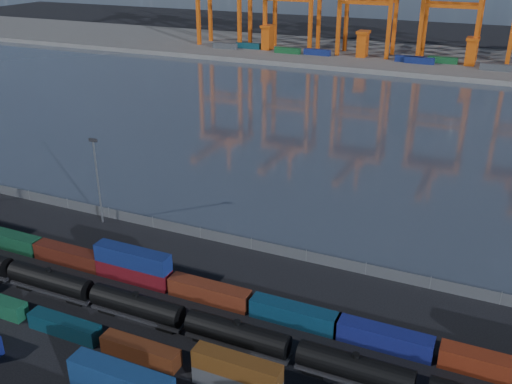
% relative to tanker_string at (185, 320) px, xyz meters
% --- Properties ---
extents(ground, '(700.00, 700.00, 0.00)m').
position_rel_tanker_string_xyz_m(ground, '(-1.49, -3.39, -2.24)').
color(ground, black).
rests_on(ground, ground).
extents(harbor_water, '(700.00, 700.00, 0.00)m').
position_rel_tanker_string_xyz_m(harbor_water, '(-1.49, 101.61, -2.23)').
color(harbor_water, '#323B49').
rests_on(harbor_water, ground).
extents(far_quay, '(700.00, 70.00, 2.00)m').
position_rel_tanker_string_xyz_m(far_quay, '(-1.49, 206.61, -1.24)').
color(far_quay, '#514F4C').
rests_on(far_quay, ground).
extents(container_row_south, '(139.93, 2.60, 5.55)m').
position_rel_tanker_string_xyz_m(container_row_south, '(-7.38, -14.36, 0.00)').
color(container_row_south, '#44484A').
rests_on(container_row_south, ground).
extents(container_row_mid, '(140.16, 2.23, 4.74)m').
position_rel_tanker_string_xyz_m(container_row_mid, '(-19.49, -6.65, -0.66)').
color(container_row_mid, '#3F4144').
rests_on(container_row_mid, ground).
extents(container_row_north, '(142.54, 2.59, 5.52)m').
position_rel_tanker_string_xyz_m(container_row_north, '(-12.14, 8.20, -0.27)').
color(container_row_north, navy).
rests_on(container_row_north, ground).
extents(tanker_string, '(123.02, 3.12, 4.46)m').
position_rel_tanker_string_xyz_m(tanker_string, '(0.00, 0.00, 0.00)').
color(tanker_string, black).
rests_on(tanker_string, ground).
extents(waterfront_fence, '(160.12, 0.12, 2.20)m').
position_rel_tanker_string_xyz_m(waterfront_fence, '(-1.49, 24.61, -1.23)').
color(waterfront_fence, '#595B5E').
rests_on(waterfront_fence, ground).
extents(yard_light_mast, '(1.60, 0.40, 16.60)m').
position_rel_tanker_string_xyz_m(yard_light_mast, '(-31.49, 22.61, 7.06)').
color(yard_light_mast, slate).
rests_on(yard_light_mast, ground).
extents(quay_containers, '(172.58, 10.99, 2.60)m').
position_rel_tanker_string_xyz_m(quay_containers, '(-12.49, 192.07, 1.06)').
color(quay_containers, navy).
rests_on(quay_containers, far_quay).
extents(straddle_carriers, '(140.00, 7.00, 11.10)m').
position_rel_tanker_string_xyz_m(straddle_carriers, '(-3.99, 196.61, 5.58)').
color(straddle_carriers, '#D1510E').
rests_on(straddle_carriers, far_quay).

